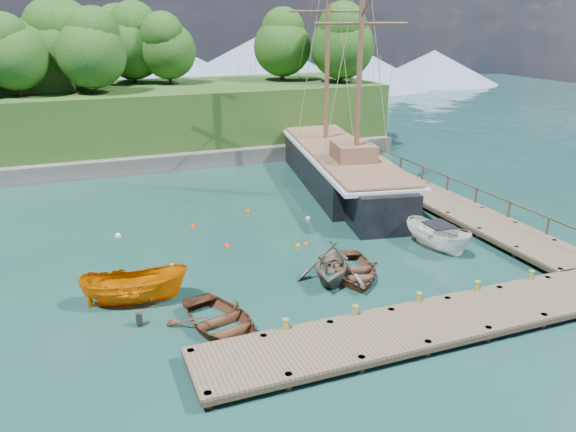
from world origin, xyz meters
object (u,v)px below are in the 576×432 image
Objects in this scene: rowboat_2 at (353,276)px; schooner at (339,170)px; cabin_boat_white at (437,249)px; rowboat_0 at (222,330)px; rowboat_1 at (331,280)px; motorboat_orange at (136,304)px.

schooner is (6.32, 14.59, 1.17)m from rowboat_2.
rowboat_0 is at bearing -175.73° from cabin_boat_white.
rowboat_1 is 16.41m from schooner.
rowboat_1 is at bearing 8.52° from rowboat_0.
rowboat_2 is (7.25, 2.50, 0.00)m from rowboat_0.
rowboat_1 reaches higher than cabin_boat_white.
rowboat_0 is 1.23× the size of rowboat_1.
cabin_boat_white is at bearing -81.75° from schooner.
rowboat_1 is 1.16m from rowboat_2.
motorboat_orange is at bearing -155.40° from rowboat_1.
rowboat_1 is 0.89× the size of cabin_boat_white.
motorboat_orange is at bearing -169.64° from rowboat_2.
rowboat_2 is (1.16, -0.03, 0.00)m from rowboat_1.
motorboat_orange reaches higher than rowboat_2.
cabin_boat_white is at bearing -77.16° from motorboat_orange.
cabin_boat_white reaches higher than rowboat_2.
rowboat_2 is 0.96× the size of motorboat_orange.
rowboat_1 is at bearing -84.72° from motorboat_orange.
rowboat_1 reaches higher than rowboat_2.
schooner is at bearing -39.06° from motorboat_orange.
motorboat_orange reaches higher than rowboat_0.
schooner reaches higher than cabin_boat_white.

